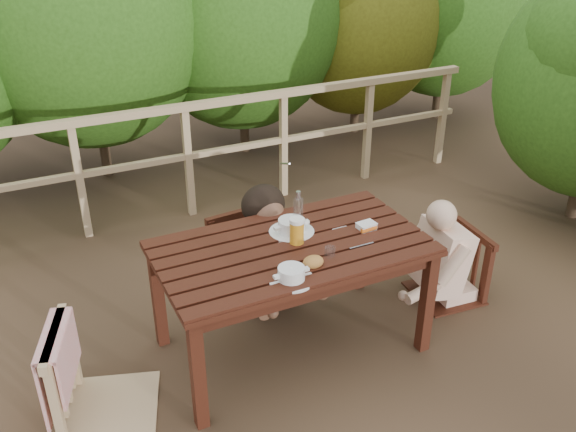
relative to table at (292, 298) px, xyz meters
name	(u,v)px	position (x,y,z in m)	size (l,w,h in m)	color
ground	(291,345)	(0.00, 0.00, -0.36)	(60.00, 60.00, 0.00)	#4D3724
table	(292,298)	(0.00, 0.00, 0.00)	(1.56, 0.88, 0.72)	black
chair_left	(99,334)	(-1.14, -0.06, 0.16)	(0.52, 0.52, 1.04)	tan
chair_far	(253,227)	(0.04, 0.67, 0.15)	(0.51, 0.51, 1.02)	black
chair_right	(451,239)	(1.22, 0.03, 0.09)	(0.45, 0.45, 0.91)	black
woman	(251,205)	(0.04, 0.69, 0.31)	(0.54, 0.66, 1.34)	black
diner_right	(458,216)	(1.25, 0.03, 0.26)	(0.50, 0.62, 1.24)	beige
railing	(188,161)	(0.00, 2.00, 0.14)	(5.60, 0.10, 1.01)	tan
soup_near	(291,274)	(-0.16, -0.32, 0.40)	(0.24, 0.24, 0.08)	white
soup_far	(292,227)	(0.07, 0.14, 0.41)	(0.27, 0.27, 0.09)	white
bread_roll	(313,262)	(0.01, -0.25, 0.40)	(0.12, 0.09, 0.07)	#9B662B
beer_glass	(297,232)	(0.04, 0.01, 0.45)	(0.09, 0.09, 0.17)	#C37C25
bottle	(298,210)	(0.13, 0.18, 0.49)	(0.06, 0.06, 0.25)	silver
tumbler	(330,253)	(0.13, -0.21, 0.40)	(0.06, 0.06, 0.07)	white
butter_tub	(366,227)	(0.49, -0.02, 0.39)	(0.11, 0.08, 0.05)	white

